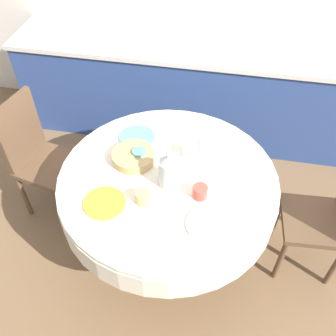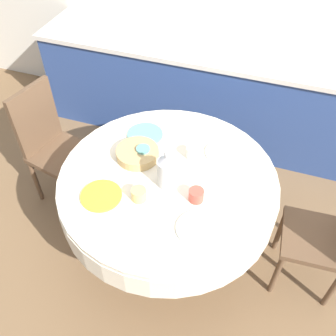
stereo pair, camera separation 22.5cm
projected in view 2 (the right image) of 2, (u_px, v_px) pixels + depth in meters
ground_plane at (168, 242)px, 2.84m from camera, size 12.00×12.00×0.00m
kitchen_counter at (217, 94)px, 3.42m from camera, size 3.24×0.64×0.90m
dining_table at (168, 190)px, 2.40m from camera, size 1.38×1.38×0.73m
chair_left at (333, 233)px, 2.25m from camera, size 0.42×0.42×0.98m
chair_right at (51, 142)px, 2.82m from camera, size 0.48×0.48×0.98m
plate_near_left at (101, 196)px, 2.20m from camera, size 0.24×0.24×0.01m
cup_near_left at (139, 194)px, 2.16m from camera, size 0.09×0.09×0.08m
plate_near_right at (198, 229)px, 2.03m from camera, size 0.24×0.24×0.01m
cup_near_right at (196, 195)px, 2.16m from camera, size 0.09×0.09×0.08m
plate_far_left at (145, 135)px, 2.58m from camera, size 0.24×0.24×0.01m
cup_far_left at (143, 152)px, 2.41m from camera, size 0.09×0.09×0.08m
plate_far_right at (224, 153)px, 2.45m from camera, size 0.24×0.24×0.01m
cup_far_right at (193, 153)px, 2.41m from camera, size 0.09×0.09×0.08m
coffee_carafe at (167, 170)px, 2.19m from camera, size 0.12×0.12×0.27m
bread_basket at (138, 153)px, 2.41m from camera, size 0.28×0.28×0.06m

